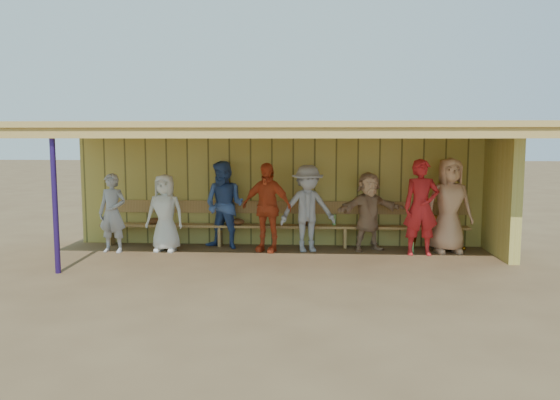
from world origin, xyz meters
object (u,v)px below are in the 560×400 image
Objects in this scene: player_d at (267,207)px; bench at (282,221)px; player_e at (308,208)px; player_b at (165,213)px; player_f at (369,211)px; player_a at (113,213)px; player_g at (421,207)px; player_c at (224,205)px; player_h at (449,205)px.

bench is at bearing 81.44° from player_d.
player_e is at bearing 21.97° from player_d.
player_b is 0.87× the size of player_d.
player_f is (4.03, 0.35, 0.02)m from player_b.
player_f is 1.79m from bench.
player_b is at bearing 163.49° from player_f.
player_a reaches higher than player_b.
player_g is at bearing 4.55° from player_b.
player_a is 2.19m from player_c.
player_f is at bearing 14.86° from player_a.
player_e reaches higher than player_a.
player_h is at bearing -14.00° from player_e.
player_d reaches higher than player_a.
player_c is at bearing 171.16° from player_h.
player_e is 2.18m from player_g.
player_h reaches higher than player_f.
player_c reaches higher than player_f.
player_f is (1.21, 0.19, -0.07)m from player_e.
player_a is 1.01× the size of player_b.
player_d is 1.03× the size of player_e.
player_h is 3.34m from bench.
player_g is (0.95, -0.40, 0.14)m from player_f.
bench is at bearing 21.17° from player_b.
player_b is 0.20× the size of bench.
player_c is 1.01× the size of player_d.
player_e is (3.82, 0.31, 0.08)m from player_a.
player_g is (2.97, -0.16, 0.04)m from player_d.
player_d is at bearing 4.00° from player_c.
player_b is 2.39m from bench.
player_g is 0.24× the size of bench.
player_d is 0.71m from bench.
player_a is at bearing 169.57° from player_e.
player_a is at bearing -147.43° from player_c.
player_c is 1.69m from player_e.
player_b is 2.82m from player_e.
player_c is 0.23× the size of bench.
player_b is 0.83× the size of player_h.
player_e is 2.76m from player_h.
player_b is 4.04m from player_f.
player_b is 4.98m from player_g.
player_a is 0.84× the size of player_g.
player_g is at bearing -14.63° from bench.
player_h is at bearing 12.32° from player_a.
player_g reaches higher than player_d.
bench is (-0.53, 0.50, -0.33)m from player_e.
player_c is at bearing -165.17° from bench.
player_b is 0.83× the size of player_g.
bench is at bearing 121.86° from player_e.
player_e is (2.81, 0.16, 0.09)m from player_b.
player_g reaches higher than bench.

